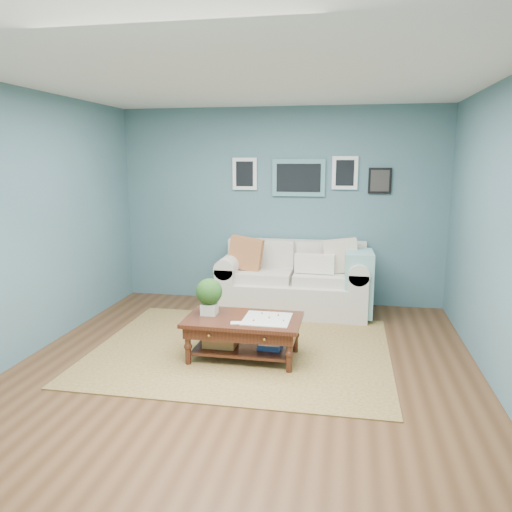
# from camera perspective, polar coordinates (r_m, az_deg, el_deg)

# --- Properties ---
(room_shell) EXTENTS (5.00, 5.02, 2.70)m
(room_shell) POSITION_cam_1_polar(r_m,az_deg,el_deg) (4.58, -1.33, 2.95)
(room_shell) COLOR brown
(room_shell) RESTS_ON ground
(area_rug) EXTENTS (3.09, 2.47, 0.01)m
(area_rug) POSITION_cam_1_polar(r_m,az_deg,el_deg) (5.41, -1.66, -10.65)
(area_rug) COLOR brown
(area_rug) RESTS_ON ground
(loveseat) EXTENTS (1.98, 0.90, 1.02)m
(loveseat) POSITION_cam_1_polar(r_m,az_deg,el_deg) (6.63, 5.06, -2.87)
(loveseat) COLOR beige
(loveseat) RESTS_ON ground
(coffee_table) EXTENTS (1.16, 0.68, 0.81)m
(coffee_table) POSITION_cam_1_polar(r_m,az_deg,el_deg) (5.09, -2.12, -7.81)
(coffee_table) COLOR black
(coffee_table) RESTS_ON ground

